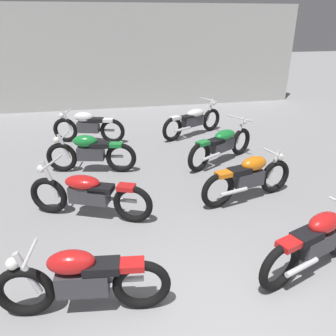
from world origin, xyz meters
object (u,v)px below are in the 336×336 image
motorcycle_left_row_0 (82,280)px  motorcycle_right_row_2 (222,144)px  motorcycle_left_row_1 (89,193)px  motorcycle_left_row_2 (90,152)px  motorcycle_right_row_3 (193,120)px  motorcycle_left_row_3 (88,126)px  motorcycle_right_row_0 (316,241)px  motorcycle_right_row_1 (249,177)px

motorcycle_left_row_0 → motorcycle_right_row_2: motorcycle_right_row_2 is taller
motorcycle_left_row_1 → motorcycle_right_row_2: bearing=31.1°
motorcycle_left_row_0 → motorcycle_left_row_2: size_ratio=1.01×
motorcycle_left_row_2 → motorcycle_right_row_3: bearing=34.4°
motorcycle_left_row_0 → motorcycle_left_row_3: same height
motorcycle_left_row_2 → motorcycle_left_row_3: size_ratio=1.01×
motorcycle_left_row_1 → motorcycle_left_row_3: motorcycle_left_row_1 is taller
motorcycle_left_row_1 → motorcycle_left_row_2: (0.02, 1.88, 0.01)m
motorcycle_left_row_0 → motorcycle_left_row_2: bearing=88.9°
motorcycle_left_row_0 → motorcycle_left_row_2: same height
motorcycle_left_row_0 → motorcycle_right_row_0: size_ratio=1.04×
motorcycle_right_row_2 → motorcycle_right_row_3: size_ratio=0.97×
motorcycle_left_row_1 → motorcycle_right_row_1: bearing=0.5°
motorcycle_right_row_1 → motorcycle_left_row_3: bearing=127.3°
motorcycle_right_row_0 → motorcycle_right_row_1: 1.97m
motorcycle_right_row_3 → motorcycle_left_row_1: bearing=-126.9°
motorcycle_left_row_0 → motorcycle_right_row_3: (2.94, 5.88, -0.01)m
motorcycle_left_row_0 → motorcycle_right_row_0: (2.97, 0.09, 0.00)m
motorcycle_right_row_0 → motorcycle_right_row_3: bearing=90.3°
motorcycle_right_row_0 → motorcycle_left_row_2: bearing=127.1°
motorcycle_right_row_3 → motorcycle_right_row_2: bearing=-86.6°
motorcycle_left_row_3 → motorcycle_right_row_0: bearing=-62.9°
motorcycle_right_row_3 → motorcycle_right_row_0: bearing=-89.7°
motorcycle_left_row_0 → motorcycle_right_row_0: bearing=1.8°
motorcycle_left_row_3 → motorcycle_right_row_2: 3.67m
motorcycle_left_row_0 → motorcycle_right_row_1: bearing=35.3°
motorcycle_left_row_3 → motorcycle_right_row_3: (2.93, -0.01, -0.01)m
motorcycle_left_row_3 → motorcycle_right_row_2: (3.05, -2.04, -0.01)m
motorcycle_left_row_0 → motorcycle_left_row_3: size_ratio=1.02×
motorcycle_left_row_0 → motorcycle_left_row_3: bearing=90.0°
motorcycle_left_row_0 → motorcycle_left_row_2: 3.93m
motorcycle_left_row_0 → motorcycle_right_row_2: (3.06, 3.85, -0.01)m
motorcycle_left_row_0 → motorcycle_left_row_2: (0.08, 3.93, 0.00)m
motorcycle_right_row_1 → motorcycle_left_row_2: bearing=146.8°
motorcycle_right_row_3 → motorcycle_left_row_3: bearing=179.8°
motorcycle_left_row_1 → motorcycle_right_row_2: same height
motorcycle_right_row_1 → motorcycle_right_row_2: size_ratio=1.00×
motorcycle_left_row_3 → motorcycle_right_row_1: bearing=-52.7°
motorcycle_left_row_3 → motorcycle_right_row_1: 4.81m
motorcycle_left_row_0 → motorcycle_right_row_1: 3.58m
motorcycle_right_row_1 → motorcycle_right_row_3: (0.02, 3.82, -0.01)m
motorcycle_right_row_0 → motorcycle_right_row_3: 5.79m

